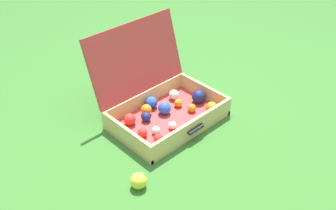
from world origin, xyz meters
The scene contains 3 objects.
ground_plane centered at (0.00, 0.00, 0.00)m, with size 16.00×16.00×0.00m, color #336B28.
open_suitcase centered at (-0.03, 0.10, 0.11)m, with size 0.63×0.57×0.52m.
stray_ball_on_grass centered at (-0.49, -0.25, 0.04)m, with size 0.08×0.08×0.08m, color #CCDB38.
Camera 1 is at (-1.30, -1.30, 1.40)m, focal length 42.20 mm.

